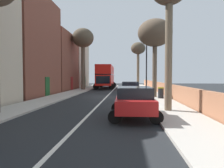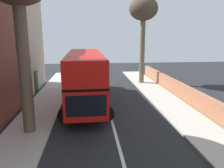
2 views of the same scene
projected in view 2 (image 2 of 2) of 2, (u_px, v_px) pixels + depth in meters
name	position (u px, v px, depth m)	size (l,w,h in m)	color
double_decker_bus	(85.00, 75.00, 16.76)	(3.75, 11.18, 4.06)	red
street_tree_right_1	(143.00, 12.00, 23.16)	(3.11, 3.11, 9.39)	brown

